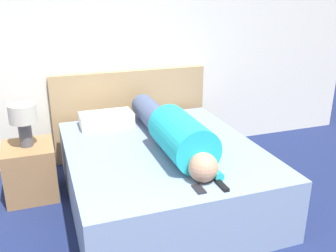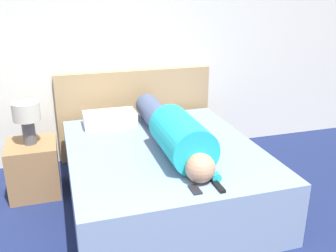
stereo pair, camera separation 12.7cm
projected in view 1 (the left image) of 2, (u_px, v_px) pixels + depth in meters
The scene contains 9 objects.
wall_back at pixel (117, 44), 4.06m from camera, with size 6.16×0.06×2.60m.
bed at pixel (163, 174), 3.41m from camera, with size 1.65×1.94×0.54m.
headboard at pixel (132, 114), 4.31m from camera, with size 1.77×0.04×1.01m.
nightstand at pixel (31, 171), 3.51m from camera, with size 0.45×0.48×0.51m.
table_lamp at pixel (23, 118), 3.33m from camera, with size 0.24×0.24×0.40m.
person_lying at pixel (173, 132), 3.24m from camera, with size 0.37×1.72×0.37m.
pillow_near_headboard at pixel (106, 120), 3.81m from camera, with size 0.53×0.28×0.14m.
tv_remote at pixel (222, 186), 2.64m from camera, with size 0.04×0.15×0.02m.
cell_phone at pixel (199, 189), 2.61m from camera, with size 0.06×0.13×0.01m.
Camera 1 is at (-0.85, -0.78, 1.86)m, focal length 40.00 mm.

